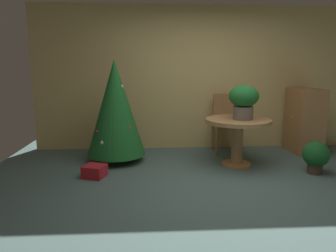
# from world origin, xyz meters

# --- Properties ---
(ground_plane) EXTENTS (6.60, 6.60, 0.00)m
(ground_plane) POSITION_xyz_m (0.00, 0.00, 0.00)
(ground_plane) COLOR #4C6660
(back_wall_panel) EXTENTS (6.00, 0.10, 2.60)m
(back_wall_panel) POSITION_xyz_m (0.00, 2.20, 1.30)
(back_wall_panel) COLOR tan
(back_wall_panel) RESTS_ON ground_plane
(round_dining_table) EXTENTS (0.98, 0.98, 0.73)m
(round_dining_table) POSITION_xyz_m (0.42, 1.01, 0.56)
(round_dining_table) COLOR #B27F4C
(round_dining_table) RESTS_ON ground_plane
(flower_vase) EXTENTS (0.44, 0.44, 0.51)m
(flower_vase) POSITION_xyz_m (0.48, 0.96, 1.03)
(flower_vase) COLOR #665B51
(flower_vase) RESTS_ON round_dining_table
(wooden_chair_far) EXTENTS (0.42, 0.43, 1.03)m
(wooden_chair_far) POSITION_xyz_m (0.42, 1.85, 0.58)
(wooden_chair_far) COLOR #9E6B3D
(wooden_chair_far) RESTS_ON ground_plane
(holiday_tree) EXTENTS (0.93, 0.93, 1.62)m
(holiday_tree) POSITION_xyz_m (-1.45, 1.36, 0.87)
(holiday_tree) COLOR brown
(holiday_tree) RESTS_ON ground_plane
(gift_box_red) EXTENTS (0.35, 0.34, 0.17)m
(gift_box_red) POSITION_xyz_m (-1.68, 0.62, 0.08)
(gift_box_red) COLOR red
(gift_box_red) RESTS_ON ground_plane
(wooden_cabinet) EXTENTS (0.47, 0.69, 1.13)m
(wooden_cabinet) POSITION_xyz_m (1.83, 1.76, 0.57)
(wooden_cabinet) COLOR #9E6B3D
(wooden_cabinet) RESTS_ON ground_plane
(potted_plant) EXTENTS (0.37, 0.37, 0.47)m
(potted_plant) POSITION_xyz_m (1.44, 0.59, 0.26)
(potted_plant) COLOR #4C382D
(potted_plant) RESTS_ON ground_plane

